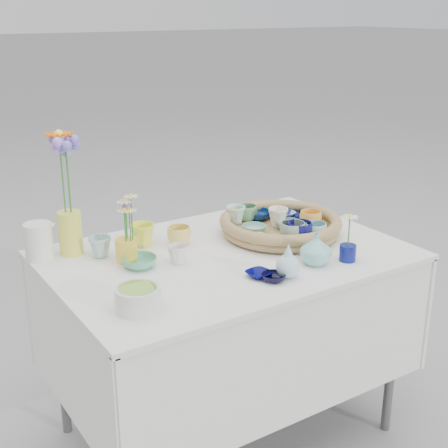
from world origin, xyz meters
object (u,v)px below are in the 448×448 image
display_table (227,429)px  bud_vase_seafoam (316,249)px  wicker_tray (280,225)px  tall_vase_yellow (70,233)px

display_table → bud_vase_seafoam: 0.88m
wicker_tray → bud_vase_seafoam: (-0.08, -0.30, 0.02)m
display_table → bud_vase_seafoam: bud_vase_seafoam is taller
bud_vase_seafoam → tall_vase_yellow: (-0.67, 0.55, 0.02)m
display_table → tall_vase_yellow: bearing=147.7°
bud_vase_seafoam → tall_vase_yellow: 0.87m
display_table → tall_vase_yellow: tall_vase_yellow is taller
wicker_tray → tall_vase_yellow: (-0.75, 0.25, 0.04)m
tall_vase_yellow → wicker_tray: bearing=-18.3°
wicker_tray → tall_vase_yellow: size_ratio=3.00×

